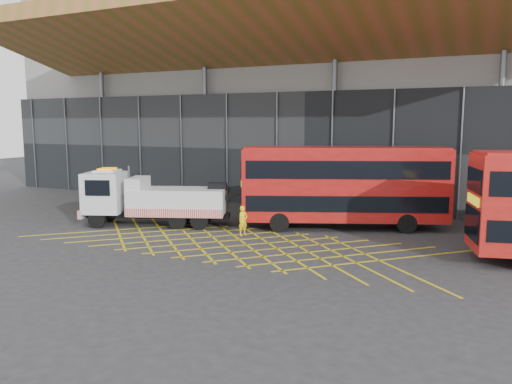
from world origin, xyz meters
The scene contains 6 objects.
ground_plane centered at (0.00, 0.00, 0.00)m, with size 120.00×120.00×0.00m, color #27272A.
road_markings centered at (2.40, 0.00, 0.01)m, with size 21.56×7.16×0.01m.
construction_building centered at (1.92, 18.40, 8.98)m, with size 55.00×23.97×18.00m.
recovery_truck centered at (-3.90, 1.79, 1.55)m, with size 9.44×5.09×3.36m.
bus_towed centered at (6.35, 5.79, 2.54)m, with size 11.34×6.73×4.57m.
worker centered at (2.09, 1.83, 0.78)m, with size 0.57×0.37×1.56m, color yellow.
Camera 1 is at (13.79, -21.14, 5.90)m, focal length 35.00 mm.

